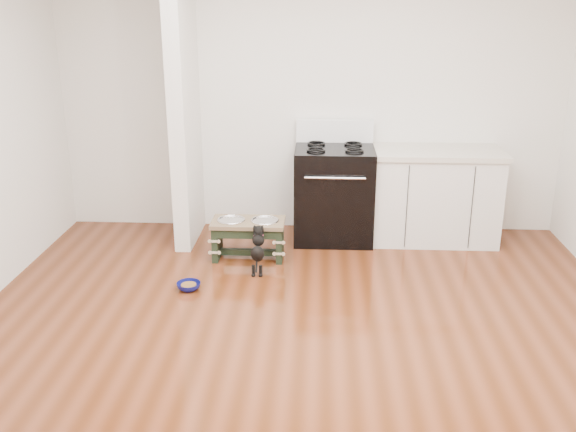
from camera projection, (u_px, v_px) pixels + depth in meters
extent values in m
plane|color=#4C210D|center=(300.00, 349.00, 4.41)|extent=(5.00, 5.00, 0.00)
plane|color=silver|center=(310.00, 97.00, 6.33)|extent=(5.00, 0.00, 5.00)
plane|color=silver|center=(269.00, 398.00, 1.61)|extent=(5.00, 0.00, 5.00)
cube|color=silver|center=(184.00, 103.00, 6.01)|extent=(0.15, 0.80, 2.70)
cube|color=black|center=(334.00, 194.00, 6.28)|extent=(0.76, 0.65, 0.92)
cube|color=black|center=(334.00, 210.00, 6.01)|extent=(0.58, 0.02, 0.50)
cylinder|color=silver|center=(335.00, 178.00, 5.87)|extent=(0.56, 0.02, 0.02)
cube|color=white|center=(335.00, 131.00, 6.36)|extent=(0.76, 0.08, 0.22)
torus|color=black|center=(316.00, 150.00, 6.01)|extent=(0.18, 0.18, 0.02)
torus|color=black|center=(354.00, 150.00, 5.99)|extent=(0.18, 0.18, 0.02)
torus|color=black|center=(316.00, 143.00, 6.27)|extent=(0.18, 0.18, 0.02)
torus|color=black|center=(353.00, 144.00, 6.25)|extent=(0.18, 0.18, 0.02)
cube|color=silver|center=(434.00, 198.00, 6.27)|extent=(1.20, 0.60, 0.86)
cube|color=#B9AE9E|center=(437.00, 152.00, 6.12)|extent=(1.24, 0.64, 0.05)
cube|color=black|center=(435.00, 244.00, 6.15)|extent=(1.20, 0.06, 0.10)
cube|color=black|center=(217.00, 240.00, 5.91)|extent=(0.05, 0.32, 0.33)
cube|color=black|center=(280.00, 242.00, 5.88)|extent=(0.05, 0.32, 0.33)
cube|color=black|center=(246.00, 234.00, 5.72)|extent=(0.53, 0.03, 0.08)
cube|color=black|center=(249.00, 252.00, 5.93)|extent=(0.53, 0.05, 0.05)
cube|color=brown|center=(248.00, 222.00, 5.84)|extent=(0.66, 0.35, 0.04)
cylinder|color=silver|center=(231.00, 222.00, 5.85)|extent=(0.23, 0.23, 0.04)
cylinder|color=silver|center=(265.00, 223.00, 5.83)|extent=(0.23, 0.23, 0.04)
torus|color=silver|center=(231.00, 220.00, 5.84)|extent=(0.26, 0.26, 0.02)
torus|color=silver|center=(265.00, 220.00, 5.82)|extent=(0.26, 0.26, 0.02)
cylinder|color=black|center=(253.00, 271.00, 5.55)|extent=(0.03, 0.03, 0.10)
cylinder|color=black|center=(261.00, 271.00, 5.54)|extent=(0.03, 0.03, 0.10)
sphere|color=black|center=(253.00, 275.00, 5.55)|extent=(0.04, 0.04, 0.04)
sphere|color=black|center=(261.00, 275.00, 5.55)|extent=(0.04, 0.04, 0.04)
ellipsoid|color=black|center=(258.00, 254.00, 5.56)|extent=(0.12, 0.27, 0.24)
sphere|color=black|center=(258.00, 240.00, 5.61)|extent=(0.11, 0.11, 0.11)
sphere|color=black|center=(259.00, 231.00, 5.62)|extent=(0.09, 0.09, 0.09)
sphere|color=black|center=(256.00, 228.00, 5.68)|extent=(0.03, 0.03, 0.03)
sphere|color=black|center=(263.00, 229.00, 5.68)|extent=(0.03, 0.03, 0.03)
cylinder|color=black|center=(256.00, 267.00, 5.49)|extent=(0.02, 0.08, 0.09)
torus|color=#CD3C5B|center=(258.00, 235.00, 5.62)|extent=(0.09, 0.06, 0.08)
imported|color=#0C0F56|center=(189.00, 286.00, 5.29)|extent=(0.20, 0.20, 0.06)
cylinder|color=brown|center=(189.00, 286.00, 5.29)|extent=(0.13, 0.13, 0.03)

